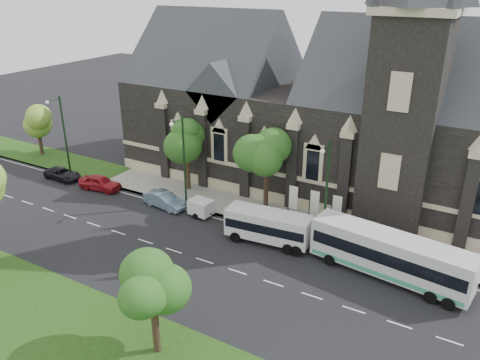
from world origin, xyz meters
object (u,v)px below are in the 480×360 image
Objects in this scene: car_far_red at (100,183)px; tree_walk_left at (189,137)px; banner_flag_right at (335,210)px; street_lamp_far at (63,131)px; sedan at (165,200)px; box_trailer at (201,207)px; street_lamp_mid at (183,157)px; car_far_black at (63,174)px; tree_park_east at (157,285)px; banner_flag_center at (313,205)px; tour_coach at (390,255)px; banner_flag_left at (291,200)px; street_lamp_near at (326,188)px; shuttle_bus at (269,225)px; tree_walk_far at (39,119)px; tree_walk_right at (270,151)px.

tree_walk_left is at bearing -67.71° from car_far_red.
tree_walk_left is at bearing 173.96° from banner_flag_right.
sedan is at bearing -4.30° from street_lamp_far.
box_trailer is 0.67× the size of car_far_red.
street_lamp_mid is 14.67m from banner_flag_right.
sedan is 14.06m from car_far_black.
tree_park_east is 19.73m from sedan.
banner_flag_center reaches higher than tour_coach.
box_trailer is at bearing -80.25° from sedan.
street_lamp_mid is at bearing -91.19° from car_far_red.
sedan is at bearing -146.22° from street_lamp_mid.
car_far_black is (-13.88, -4.75, -5.12)m from tree_walk_left.
street_lamp_mid reaches higher than banner_flag_left.
street_lamp_near is 1.00× the size of street_lamp_mid.
banner_flag_right is 0.55× the size of shuttle_bus.
banner_flag_center is at bearing -70.75° from sedan.
tree_walk_left is 15.54m from car_far_black.
car_far_black is at bearing -173.78° from banner_flag_center.
street_lamp_near is (15.80, -3.61, -0.62)m from tree_walk_left.
tree_walk_left is 1.22× the size of tree_walk_far.
street_lamp_mid is 4.96m from box_trailer.
car_far_black is (-5.64, 0.02, -0.16)m from car_far_red.
banner_flag_left reaches higher than tour_coach.
tree_walk_far is at bearing 178.14° from banner_flag_center.
street_lamp_near is 0.75× the size of tour_coach.
street_lamp_far is at bearing 92.82° from sedan.
street_lamp_far is at bearing -21.50° from tree_walk_far.
tree_walk_far is 0.70× the size of street_lamp_near.
street_lamp_mid is at bearing 163.04° from shuttle_bus.
street_lamp_near is 2.00× the size of sedan.
sedan is (-13.90, -2.99, -1.64)m from banner_flag_center.
tree_walk_far is at bearing 175.34° from street_lamp_near.
tree_walk_right is at bearing 110.94° from shuttle_bus.
tree_park_east is 16.86m from street_lamp_near.
tour_coach is (7.65, -4.01, -0.52)m from banner_flag_center.
tree_walk_right is 2.54× the size of box_trailer.
tree_walk_left is at bearing 148.98° from shuttle_bus.
banner_flag_left is (12.08, -1.70, -3.35)m from tree_walk_left.
banner_flag_right is (30.29, 1.91, -2.73)m from street_lamp_far.
sedan is at bearing -165.91° from banner_flag_left.
tour_coach is at bearing -19.55° from street_lamp_near.
sedan is (-11.64, 0.94, -0.85)m from shuttle_bus.
tree_walk_right is at bearing 0.99° from tree_walk_far.
tree_walk_far is 38.19m from banner_flag_right.
street_lamp_mid is 2.25× the size of banner_flag_center.
banner_flag_center is 1.00× the size of banner_flag_right.
shuttle_bus reaches higher than box_trailer.
street_lamp_near is 16.25m from sedan.
street_lamp_far is at bearing 17.87° from car_far_black.
street_lamp_far reaches higher than tree_walk_far.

